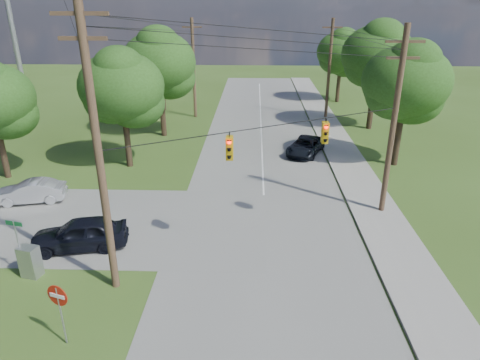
{
  "coord_description": "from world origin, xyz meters",
  "views": [
    {
      "loc": [
        1.35,
        -14.84,
        11.48
      ],
      "look_at": [
        0.66,
        5.0,
        3.16
      ],
      "focal_mm": 32.0,
      "sensor_mm": 36.0,
      "label": 1
    }
  ],
  "objects_px": {
    "pole_north_e": "(329,69)",
    "pole_north_w": "(194,68)",
    "car_cross_dark": "(80,234)",
    "car_main_north": "(306,146)",
    "do_not_enter_sign": "(59,302)",
    "pole_sw": "(98,150)",
    "pole_ne": "(394,121)",
    "control_cabinet": "(30,262)",
    "car_cross_silver": "(30,192)"
  },
  "relations": [
    {
      "from": "pole_ne",
      "to": "do_not_enter_sign",
      "type": "bearing_deg",
      "value": -142.32
    },
    {
      "from": "pole_north_w",
      "to": "car_cross_dark",
      "type": "relative_size",
      "value": 2.15
    },
    {
      "from": "pole_north_w",
      "to": "car_main_north",
      "type": "bearing_deg",
      "value": -48.35
    },
    {
      "from": "car_cross_dark",
      "to": "control_cabinet",
      "type": "xyz_separation_m",
      "value": [
        -1.33,
        -2.39,
        -0.08
      ]
    },
    {
      "from": "car_cross_dark",
      "to": "car_main_north",
      "type": "xyz_separation_m",
      "value": [
        12.76,
        14.8,
        -0.13
      ]
    },
    {
      "from": "pole_ne",
      "to": "car_main_north",
      "type": "bearing_deg",
      "value": 108.44
    },
    {
      "from": "pole_ne",
      "to": "do_not_enter_sign",
      "type": "relative_size",
      "value": 4.17
    },
    {
      "from": "pole_ne",
      "to": "control_cabinet",
      "type": "bearing_deg",
      "value": -158.19
    },
    {
      "from": "pole_ne",
      "to": "pole_north_e",
      "type": "height_order",
      "value": "pole_ne"
    },
    {
      "from": "car_cross_silver",
      "to": "control_cabinet",
      "type": "distance_m",
      "value": 8.4
    },
    {
      "from": "do_not_enter_sign",
      "to": "pole_north_e",
      "type": "bearing_deg",
      "value": 84.5
    },
    {
      "from": "control_cabinet",
      "to": "do_not_enter_sign",
      "type": "bearing_deg",
      "value": -37.34
    },
    {
      "from": "pole_ne",
      "to": "car_cross_silver",
      "type": "xyz_separation_m",
      "value": [
        -21.23,
        0.53,
        -4.76
      ]
    },
    {
      "from": "car_main_north",
      "to": "pole_sw",
      "type": "bearing_deg",
      "value": -97.18
    },
    {
      "from": "pole_north_e",
      "to": "pole_north_w",
      "type": "distance_m",
      "value": 13.9
    },
    {
      "from": "car_cross_silver",
      "to": "car_main_north",
      "type": "relative_size",
      "value": 0.86
    },
    {
      "from": "pole_north_w",
      "to": "car_cross_silver",
      "type": "distance_m",
      "value": 23.12
    },
    {
      "from": "pole_sw",
      "to": "car_cross_silver",
      "type": "distance_m",
      "value": 12.5
    },
    {
      "from": "pole_sw",
      "to": "pole_north_e",
      "type": "bearing_deg",
      "value": 65.48
    },
    {
      "from": "pole_sw",
      "to": "do_not_enter_sign",
      "type": "distance_m",
      "value": 5.63
    },
    {
      "from": "car_cross_dark",
      "to": "car_main_north",
      "type": "distance_m",
      "value": 19.55
    },
    {
      "from": "car_cross_silver",
      "to": "pole_ne",
      "type": "bearing_deg",
      "value": 76.36
    },
    {
      "from": "car_main_north",
      "to": "do_not_enter_sign",
      "type": "relative_size",
      "value": 1.89
    },
    {
      "from": "car_cross_silver",
      "to": "control_cabinet",
      "type": "relative_size",
      "value": 2.78
    },
    {
      "from": "pole_sw",
      "to": "car_cross_silver",
      "type": "bearing_deg",
      "value": 133.57
    },
    {
      "from": "car_cross_silver",
      "to": "car_main_north",
      "type": "distance_m",
      "value": 20.28
    },
    {
      "from": "car_cross_dark",
      "to": "car_cross_silver",
      "type": "xyz_separation_m",
      "value": [
        -5.07,
        5.14,
        -0.11
      ]
    },
    {
      "from": "pole_north_e",
      "to": "car_cross_dark",
      "type": "bearing_deg",
      "value": -121.27
    },
    {
      "from": "pole_north_e",
      "to": "pole_north_w",
      "type": "bearing_deg",
      "value": 180.0
    },
    {
      "from": "pole_ne",
      "to": "do_not_enter_sign",
      "type": "distance_m",
      "value": 18.4
    },
    {
      "from": "pole_ne",
      "to": "pole_north_e",
      "type": "bearing_deg",
      "value": 90.0
    },
    {
      "from": "pole_north_w",
      "to": "car_cross_silver",
      "type": "xyz_separation_m",
      "value": [
        -7.33,
        -21.47,
        -4.42
      ]
    },
    {
      "from": "pole_ne",
      "to": "car_cross_silver",
      "type": "height_order",
      "value": "pole_ne"
    },
    {
      "from": "control_cabinet",
      "to": "do_not_enter_sign",
      "type": "height_order",
      "value": "do_not_enter_sign"
    },
    {
      "from": "car_cross_dark",
      "to": "control_cabinet",
      "type": "relative_size",
      "value": 3.13
    },
    {
      "from": "pole_north_e",
      "to": "car_cross_silver",
      "type": "bearing_deg",
      "value": -134.67
    },
    {
      "from": "pole_north_w",
      "to": "pole_ne",
      "type": "bearing_deg",
      "value": -57.71
    },
    {
      "from": "car_cross_dark",
      "to": "car_cross_silver",
      "type": "relative_size",
      "value": 1.13
    },
    {
      "from": "car_main_north",
      "to": "pole_ne",
      "type": "bearing_deg",
      "value": -49.16
    },
    {
      "from": "pole_north_e",
      "to": "control_cabinet",
      "type": "distance_m",
      "value": 34.15
    },
    {
      "from": "pole_north_w",
      "to": "pole_north_e",
      "type": "bearing_deg",
      "value": 0.0
    },
    {
      "from": "car_cross_dark",
      "to": "do_not_enter_sign",
      "type": "relative_size",
      "value": 1.85
    },
    {
      "from": "pole_north_e",
      "to": "car_main_north",
      "type": "height_order",
      "value": "pole_north_e"
    },
    {
      "from": "pole_sw",
      "to": "pole_ne",
      "type": "height_order",
      "value": "pole_sw"
    },
    {
      "from": "control_cabinet",
      "to": "pole_sw",
      "type": "bearing_deg",
      "value": 5.44
    },
    {
      "from": "car_main_north",
      "to": "do_not_enter_sign",
      "type": "xyz_separation_m",
      "value": [
        -10.87,
        -21.22,
        1.13
      ]
    },
    {
      "from": "pole_ne",
      "to": "car_cross_dark",
      "type": "height_order",
      "value": "pole_ne"
    },
    {
      "from": "control_cabinet",
      "to": "pole_north_e",
      "type": "bearing_deg",
      "value": 72.88
    },
    {
      "from": "pole_sw",
      "to": "pole_ne",
      "type": "xyz_separation_m",
      "value": [
        13.5,
        7.6,
        -0.76
      ]
    },
    {
      "from": "pole_ne",
      "to": "car_main_north",
      "type": "relative_size",
      "value": 2.2
    }
  ]
}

